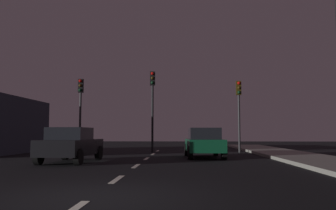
% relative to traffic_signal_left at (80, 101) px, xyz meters
% --- Properties ---
extents(ground_plane, '(80.00, 80.00, 0.00)m').
position_rel_traffic_signal_left_xyz_m(ground_plane, '(4.96, -8.77, -3.37)').
color(ground_plane, black).
extents(sidewalk_curb_right, '(3.00, 40.00, 0.15)m').
position_rel_traffic_signal_left_xyz_m(sidewalk_curb_right, '(12.46, -8.77, -3.30)').
color(sidewalk_curb_right, gray).
rests_on(sidewalk_curb_right, ground_plane).
extents(lane_stripe_second, '(0.16, 1.60, 0.01)m').
position_rel_traffic_signal_left_xyz_m(lane_stripe_second, '(4.96, -13.17, -3.37)').
color(lane_stripe_second, silver).
rests_on(lane_stripe_second, ground_plane).
extents(lane_stripe_third, '(0.16, 1.60, 0.01)m').
position_rel_traffic_signal_left_xyz_m(lane_stripe_third, '(4.96, -9.37, -3.37)').
color(lane_stripe_third, silver).
rests_on(lane_stripe_third, ground_plane).
extents(lane_stripe_fourth, '(0.16, 1.60, 0.01)m').
position_rel_traffic_signal_left_xyz_m(lane_stripe_fourth, '(4.96, -5.57, -3.37)').
color(lane_stripe_fourth, silver).
rests_on(lane_stripe_fourth, ground_plane).
extents(lane_stripe_fifth, '(0.16, 1.60, 0.01)m').
position_rel_traffic_signal_left_xyz_m(lane_stripe_fifth, '(4.96, -1.77, -3.37)').
color(lane_stripe_fifth, silver).
rests_on(lane_stripe_fifth, ground_plane).
extents(lane_stripe_sixth, '(0.16, 1.60, 0.01)m').
position_rel_traffic_signal_left_xyz_m(lane_stripe_sixth, '(4.96, 2.03, -3.37)').
color(lane_stripe_sixth, silver).
rests_on(lane_stripe_sixth, ground_plane).
extents(traffic_signal_left, '(0.32, 0.38, 4.81)m').
position_rel_traffic_signal_left_xyz_m(traffic_signal_left, '(0.00, 0.00, 0.00)').
color(traffic_signal_left, '#2D2D30').
rests_on(traffic_signal_left, ground_plane).
extents(traffic_signal_center, '(0.32, 0.38, 5.27)m').
position_rel_traffic_signal_left_xyz_m(traffic_signal_center, '(4.76, 0.00, 0.29)').
color(traffic_signal_center, black).
rests_on(traffic_signal_center, ground_plane).
extents(traffic_signal_right, '(0.32, 0.38, 4.60)m').
position_rel_traffic_signal_left_xyz_m(traffic_signal_right, '(10.35, -0.00, -0.13)').
color(traffic_signal_right, '#2D2D30').
rests_on(traffic_signal_right, ground_plane).
extents(car_stopped_ahead, '(1.97, 3.95, 1.50)m').
position_rel_traffic_signal_left_xyz_m(car_stopped_ahead, '(7.80, -4.68, -2.62)').
color(car_stopped_ahead, '#0F4C2D').
rests_on(car_stopped_ahead, ground_plane).
extents(car_adjacent_lane, '(1.97, 3.89, 1.47)m').
position_rel_traffic_signal_left_xyz_m(car_adjacent_lane, '(1.98, -7.87, -2.62)').
color(car_adjacent_lane, black).
rests_on(car_adjacent_lane, ground_plane).
extents(street_lamp_right, '(2.03, 0.36, 7.59)m').
position_rel_traffic_signal_left_xyz_m(street_lamp_right, '(12.46, -9.07, 1.18)').
color(street_lamp_right, black).
rests_on(street_lamp_right, ground_plane).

